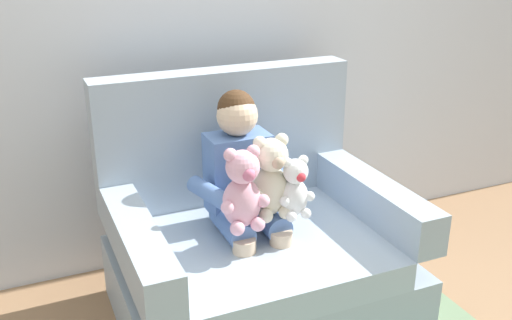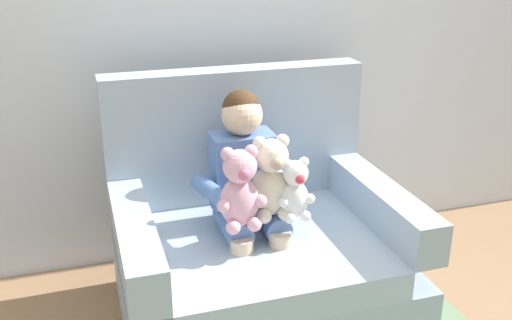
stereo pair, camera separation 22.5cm
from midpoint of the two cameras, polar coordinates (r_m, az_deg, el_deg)
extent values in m
plane|color=#936D4C|center=(2.67, -2.17, -14.95)|extent=(8.00, 8.00, 0.00)
cube|color=#9EADBC|center=(2.59, -2.21, -12.35)|extent=(1.18, 0.93, 0.29)
cube|color=#A6B6C6|center=(2.42, -1.67, -9.15)|extent=(0.90, 0.79, 0.12)
cube|color=#9EADBC|center=(2.67, -5.48, 2.38)|extent=(1.18, 0.14, 0.61)
cube|color=#9EADBC|center=(2.24, -14.27, -8.32)|extent=(0.14, 0.79, 0.17)
cube|color=#9EADBC|center=(2.57, 9.12, -3.85)|extent=(0.14, 0.79, 0.17)
cube|color=#597AB7|center=(2.46, -4.40, -1.27)|extent=(0.26, 0.16, 0.34)
sphere|color=beige|center=(2.38, -4.57, 4.32)|extent=(0.17, 0.17, 0.17)
sphere|color=#472D19|center=(2.38, -4.67, 4.97)|extent=(0.16, 0.16, 0.16)
cylinder|color=#597AB7|center=(2.40, -5.06, -6.42)|extent=(0.11, 0.26, 0.11)
cylinder|color=beige|center=(2.37, -3.90, -10.99)|extent=(0.09, 0.09, 0.30)
cylinder|color=#597AB7|center=(2.45, -1.49, -5.74)|extent=(0.11, 0.26, 0.11)
cylinder|color=beige|center=(2.42, -0.28, -10.20)|extent=(0.09, 0.09, 0.30)
cylinder|color=#597AB7|center=(2.32, -7.13, -3.38)|extent=(0.13, 0.27, 0.07)
cylinder|color=#597AB7|center=(2.42, 0.14, -2.13)|extent=(0.13, 0.27, 0.07)
ellipsoid|color=silver|center=(2.31, -1.45, -3.05)|extent=(0.16, 0.13, 0.21)
sphere|color=silver|center=(2.24, -1.35, 0.44)|extent=(0.13, 0.13, 0.13)
sphere|color=tan|center=(2.20, -0.76, -0.31)|extent=(0.05, 0.05, 0.05)
sphere|color=silver|center=(2.21, -2.55, 1.61)|extent=(0.05, 0.05, 0.05)
sphere|color=silver|center=(2.25, -2.83, -3.51)|extent=(0.05, 0.05, 0.05)
sphere|color=silver|center=(2.28, -1.87, -5.54)|extent=(0.06, 0.06, 0.06)
sphere|color=silver|center=(2.25, -0.33, 1.93)|extent=(0.05, 0.05, 0.05)
sphere|color=silver|center=(2.30, 0.65, -2.89)|extent=(0.05, 0.05, 0.05)
sphere|color=silver|center=(2.31, 0.13, -5.16)|extent=(0.06, 0.06, 0.06)
ellipsoid|color=#EAA8BC|center=(2.23, -4.31, -4.23)|extent=(0.15, 0.13, 0.20)
sphere|color=#EAA8BC|center=(2.15, -4.30, -0.73)|extent=(0.13, 0.13, 0.13)
sphere|color=#CC6684|center=(2.11, -3.77, -1.52)|extent=(0.05, 0.05, 0.05)
sphere|color=#EAA8BC|center=(2.13, -5.54, 0.43)|extent=(0.05, 0.05, 0.05)
sphere|color=#EAA8BC|center=(2.17, -5.78, -4.72)|extent=(0.05, 0.05, 0.05)
sphere|color=#EAA8BC|center=(2.20, -4.78, -6.75)|extent=(0.06, 0.06, 0.06)
sphere|color=#EAA8BC|center=(2.16, -3.27, 0.77)|extent=(0.05, 0.05, 0.05)
sphere|color=#EAA8BC|center=(2.21, -2.20, -4.08)|extent=(0.05, 0.05, 0.05)
sphere|color=#EAA8BC|center=(2.22, -2.73, -6.36)|extent=(0.06, 0.06, 0.06)
ellipsoid|color=white|center=(2.32, 0.95, -3.75)|extent=(0.12, 0.10, 0.15)
sphere|color=white|center=(2.26, 1.07, -1.17)|extent=(0.10, 0.10, 0.10)
sphere|color=#DB333D|center=(2.23, 1.55, -1.75)|extent=(0.04, 0.04, 0.04)
sphere|color=white|center=(2.24, 0.21, -0.32)|extent=(0.04, 0.04, 0.04)
sphere|color=white|center=(2.27, -0.03, -4.11)|extent=(0.04, 0.04, 0.04)
sphere|color=white|center=(2.29, 0.66, -5.61)|extent=(0.04, 0.04, 0.04)
sphere|color=white|center=(2.26, 1.83, -0.06)|extent=(0.04, 0.04, 0.04)
sphere|color=white|center=(2.31, 2.52, -3.63)|extent=(0.04, 0.04, 0.04)
sphere|color=white|center=(2.32, 2.13, -5.32)|extent=(0.04, 0.04, 0.04)
camera|label=1|loc=(0.11, -92.86, -1.12)|focal=40.93mm
camera|label=2|loc=(0.11, 87.14, 1.12)|focal=40.93mm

